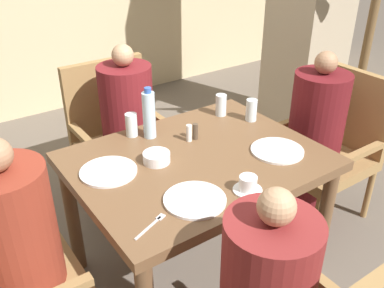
{
  "coord_description": "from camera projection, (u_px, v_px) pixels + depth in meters",
  "views": [
    {
      "loc": [
        -1.03,
        -1.43,
        1.77
      ],
      "look_at": [
        0.0,
        0.05,
        0.78
      ],
      "focal_mm": 40.0,
      "sensor_mm": 36.0,
      "label": 1
    }
  ],
  "objects": [
    {
      "name": "ground_plane",
      "position": [
        197.0,
        268.0,
        2.4
      ],
      "size": [
        16.0,
        16.0,
        0.0
      ],
      "primitive_type": "plane",
      "color": "#60564C"
    },
    {
      "name": "dining_table",
      "position": [
        197.0,
        174.0,
        2.09
      ],
      "size": [
        1.17,
        0.91,
        0.73
      ],
      "color": "brown",
      "rests_on": "ground_plane"
    },
    {
      "name": "diner_in_left_chair",
      "position": [
        21.0,
        257.0,
        1.7
      ],
      "size": [
        0.32,
        0.32,
        1.09
      ],
      "color": "maroon",
      "rests_on": "ground_plane"
    },
    {
      "name": "chair_far_side",
      "position": [
        119.0,
        132.0,
        2.8
      ],
      "size": [
        0.56,
        0.56,
        0.93
      ],
      "color": "olive",
      "rests_on": "ground_plane"
    },
    {
      "name": "diner_in_far_chair",
      "position": [
        129.0,
        130.0,
        2.65
      ],
      "size": [
        0.32,
        0.32,
        1.11
      ],
      "color": "maroon",
      "rests_on": "ground_plane"
    },
    {
      "name": "chair_right_side",
      "position": [
        329.0,
        143.0,
        2.67
      ],
      "size": [
        0.56,
        0.56,
        0.93
      ],
      "color": "olive",
      "rests_on": "ground_plane"
    },
    {
      "name": "diner_in_right_chair",
      "position": [
        314.0,
        139.0,
        2.56
      ],
      "size": [
        0.32,
        0.32,
        1.1
      ],
      "color": "#5B1419",
      "rests_on": "ground_plane"
    },
    {
      "name": "potted_palm",
      "position": [
        366.0,
        44.0,
        2.92
      ],
      "size": [
        0.84,
        0.86,
        2.25
      ],
      "color": "#896B4C",
      "rests_on": "ground_plane"
    },
    {
      "name": "plate_main_left",
      "position": [
        108.0,
        171.0,
        1.92
      ],
      "size": [
        0.26,
        0.26,
        0.01
      ],
      "color": "white",
      "rests_on": "dining_table"
    },
    {
      "name": "plate_main_right",
      "position": [
        277.0,
        151.0,
        2.09
      ],
      "size": [
        0.26,
        0.26,
        0.01
      ],
      "color": "white",
      "rests_on": "dining_table"
    },
    {
      "name": "plate_dessert_center",
      "position": [
        195.0,
        200.0,
        1.74
      ],
      "size": [
        0.26,
        0.26,
        0.01
      ],
      "color": "white",
      "rests_on": "dining_table"
    },
    {
      "name": "teacup_with_saucer",
      "position": [
        248.0,
        185.0,
        1.79
      ],
      "size": [
        0.12,
        0.12,
        0.07
      ],
      "color": "white",
      "rests_on": "dining_table"
    },
    {
      "name": "bowl_small",
      "position": [
        157.0,
        157.0,
        1.99
      ],
      "size": [
        0.13,
        0.13,
        0.05
      ],
      "color": "white",
      "rests_on": "dining_table"
    },
    {
      "name": "water_bottle",
      "position": [
        149.0,
        114.0,
        2.17
      ],
      "size": [
        0.07,
        0.07,
        0.27
      ],
      "color": "silver",
      "rests_on": "dining_table"
    },
    {
      "name": "glass_tall_near",
      "position": [
        251.0,
        110.0,
        2.37
      ],
      "size": [
        0.06,
        0.06,
        0.12
      ],
      "color": "silver",
      "rests_on": "dining_table"
    },
    {
      "name": "glass_tall_mid",
      "position": [
        221.0,
        105.0,
        2.43
      ],
      "size": [
        0.06,
        0.06,
        0.12
      ],
      "color": "silver",
      "rests_on": "dining_table"
    },
    {
      "name": "glass_tall_far",
      "position": [
        131.0,
        125.0,
        2.21
      ],
      "size": [
        0.06,
        0.06,
        0.12
      ],
      "color": "silver",
      "rests_on": "dining_table"
    },
    {
      "name": "salt_shaker",
      "position": [
        189.0,
        133.0,
        2.17
      ],
      "size": [
        0.03,
        0.03,
        0.09
      ],
      "color": "white",
      "rests_on": "dining_table"
    },
    {
      "name": "pepper_shaker",
      "position": [
        195.0,
        131.0,
        2.19
      ],
      "size": [
        0.03,
        0.03,
        0.09
      ],
      "color": "#4C3D2D",
      "rests_on": "dining_table"
    },
    {
      "name": "fork_beside_plate",
      "position": [
        153.0,
        224.0,
        1.61
      ],
      "size": [
        0.17,
        0.08,
        0.0
      ],
      "color": "silver",
      "rests_on": "dining_table"
    }
  ]
}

